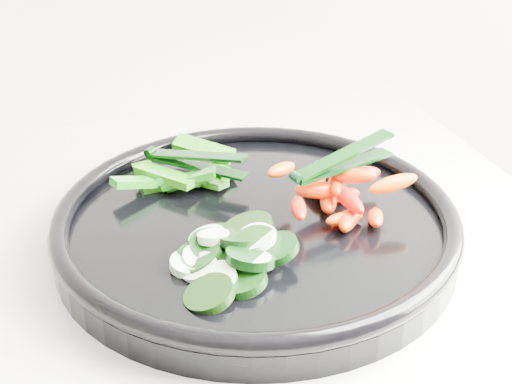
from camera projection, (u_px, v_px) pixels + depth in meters
name	position (u px, v px, depth m)	size (l,w,h in m)	color
veggie_tray	(256.00, 225.00, 0.66)	(0.39, 0.39, 0.04)	black
cucumber_pile	(227.00, 255.00, 0.59)	(0.12, 0.13, 0.04)	black
carrot_pile	(338.00, 190.00, 0.67)	(0.13, 0.15, 0.05)	#F11C00
pepper_pile	(182.00, 173.00, 0.72)	(0.14, 0.11, 0.04)	#1C6E0A
tong_carrot	(341.00, 161.00, 0.66)	(0.11, 0.05, 0.02)	black
tong_pepper	(193.00, 160.00, 0.71)	(0.09, 0.09, 0.02)	black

